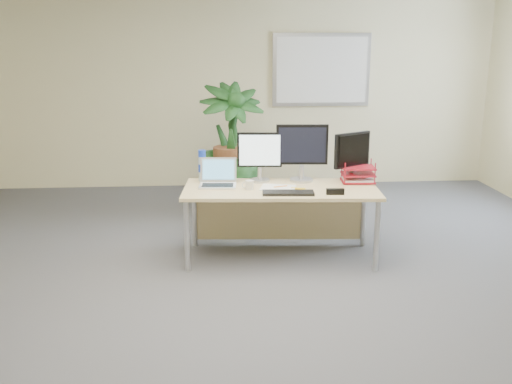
{
  "coord_description": "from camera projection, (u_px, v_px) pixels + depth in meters",
  "views": [
    {
      "loc": [
        -0.23,
        -3.64,
        1.92
      ],
      "look_at": [
        0.06,
        0.35,
        0.86
      ],
      "focal_mm": 40.0,
      "sensor_mm": 36.0,
      "label": 1
    }
  ],
  "objects": [
    {
      "name": "spiral_notebook",
      "position": [
        278.0,
        188.0,
        5.03
      ],
      "size": [
        0.35,
        0.29,
        0.01
      ],
      "primitive_type": "cube",
      "rotation": [
        0.0,
        0.0,
        -0.24
      ],
      "color": "white",
      "rests_on": "desk"
    },
    {
      "name": "keyboard",
      "position": [
        288.0,
        193.0,
        4.84
      ],
      "size": [
        0.45,
        0.18,
        0.02
      ],
      "primitive_type": "cube",
      "rotation": [
        0.0,
        0.0,
        -0.07
      ],
      "color": "black",
      "rests_on": "desk"
    },
    {
      "name": "water_bottle",
      "position": [
        202.0,
        166.0,
        5.27
      ],
      "size": [
        0.08,
        0.08,
        0.29
      ],
      "color": "silver",
      "rests_on": "desk"
    },
    {
      "name": "monitor_left",
      "position": [
        260.0,
        154.0,
        5.22
      ],
      "size": [
        0.41,
        0.19,
        0.46
      ],
      "color": "#B3B4B8",
      "rests_on": "desk"
    },
    {
      "name": "floor_plant",
      "position": [
        231.0,
        148.0,
        6.46
      ],
      "size": [
        1.05,
        1.05,
        1.5
      ],
      "primitive_type": "imported",
      "rotation": [
        0.0,
        0.0,
        0.3
      ],
      "color": "#143715",
      "rests_on": "floor"
    },
    {
      "name": "monitor_dark",
      "position": [
        352.0,
        154.0,
        5.22
      ],
      "size": [
        0.37,
        0.24,
        0.46
      ],
      "color": "#B3B4B8",
      "rests_on": "desk"
    },
    {
      "name": "stapler",
      "position": [
        335.0,
        192.0,
        4.83
      ],
      "size": [
        0.15,
        0.05,
        0.05
      ],
      "primitive_type": "cube",
      "rotation": [
        0.0,
        0.0,
        -0.07
      ],
      "color": "black",
      "rests_on": "desk"
    },
    {
      "name": "letter_tray",
      "position": [
        358.0,
        176.0,
        5.24
      ],
      "size": [
        0.31,
        0.25,
        0.14
      ],
      "color": "maroon",
      "rests_on": "desk"
    },
    {
      "name": "laptop",
      "position": [
        218.0,
        179.0,
        5.14
      ],
      "size": [
        0.35,
        0.31,
        0.24
      ],
      "color": "silver",
      "rests_on": "desk"
    },
    {
      "name": "monitor_right",
      "position": [
        302.0,
        149.0,
        5.22
      ],
      "size": [
        0.48,
        0.22,
        0.53
      ],
      "color": "#B3B4B8",
      "rests_on": "desk"
    },
    {
      "name": "orange_pen",
      "position": [
        281.0,
        186.0,
        5.04
      ],
      "size": [
        0.13,
        0.05,
        0.01
      ],
      "primitive_type": "cylinder",
      "rotation": [
        0.0,
        1.57,
        0.35
      ],
      "color": "orange",
      "rests_on": "spiral_notebook"
    },
    {
      "name": "back_wall",
      "position": [
        231.0,
        86.0,
        7.53
      ],
      "size": [
        7.0,
        0.04,
        2.7
      ],
      "primitive_type": "cube",
      "color": "beige",
      "rests_on": "floor"
    },
    {
      "name": "floor",
      "position": [
        251.0,
        322.0,
        4.02
      ],
      "size": [
        8.0,
        8.0,
        0.0
      ],
      "primitive_type": "plane",
      "color": "#404045",
      "rests_on": "ground"
    },
    {
      "name": "yellow_highlighter",
      "position": [
        298.0,
        189.0,
        5.0
      ],
      "size": [
        0.13,
        0.05,
        0.02
      ],
      "primitive_type": "cylinder",
      "rotation": [
        0.0,
        1.57,
        -0.27
      ],
      "color": "yellow",
      "rests_on": "desk"
    },
    {
      "name": "desk",
      "position": [
        280.0,
        200.0,
        5.18
      ],
      "size": [
        1.76,
        0.84,
        0.66
      ],
      "color": "#D8BC7F",
      "rests_on": "floor"
    },
    {
      "name": "coffee_mug",
      "position": [
        249.0,
        185.0,
        4.99
      ],
      "size": [
        0.11,
        0.07,
        0.08
      ],
      "color": "silver",
      "rests_on": "desk"
    },
    {
      "name": "whiteboard",
      "position": [
        321.0,
        70.0,
        7.53
      ],
      "size": [
        1.3,
        0.04,
        0.95
      ],
      "color": "silver",
      "rests_on": "back_wall"
    }
  ]
}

